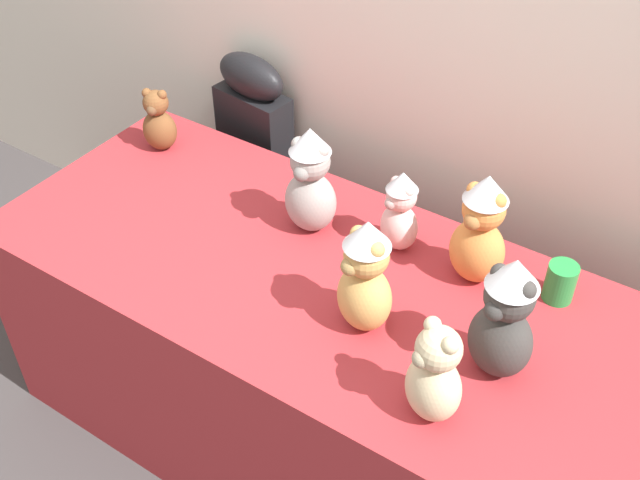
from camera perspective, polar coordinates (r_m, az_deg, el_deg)
name	(u,v)px	position (r m, az deg, el deg)	size (l,w,h in m)	color
wall_back	(448,3)	(2.32, 9.45, 16.92)	(7.00, 0.08, 2.60)	silver
display_table	(320,365)	(2.39, 0.00, -9.20)	(1.94, 0.82, 0.76)	maroon
instrument_case	(257,178)	(2.91, -4.64, 4.62)	(0.29, 0.16, 1.01)	black
teddy_bear_charcoal	(505,319)	(1.81, 13.48, -5.70)	(0.19, 0.17, 0.35)	#383533
teddy_bear_ginger	(480,230)	(2.04, 11.75, 0.71)	(0.17, 0.15, 0.34)	#D17F3D
teddy_bear_chestnut	(158,122)	(2.61, -11.85, 8.56)	(0.14, 0.13, 0.22)	brown
teddy_bear_blush	(400,212)	(2.14, 5.94, 2.10)	(0.14, 0.13, 0.26)	beige
teddy_bear_ash	(310,182)	(2.17, -0.72, 4.34)	(0.16, 0.14, 0.34)	gray
teddy_bear_honey	(365,277)	(1.87, 3.36, -2.73)	(0.19, 0.18, 0.33)	tan
teddy_bear_sand	(435,375)	(1.72, 8.50, -9.82)	(0.18, 0.17, 0.27)	#CCB78E
party_cup_green	(560,282)	(2.11, 17.34, -3.00)	(0.08, 0.08, 0.11)	#238C3D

